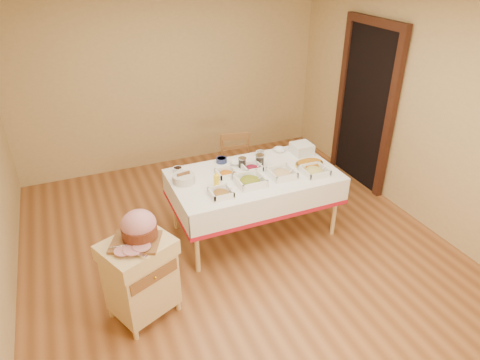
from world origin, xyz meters
The scene contains 23 objects.
room_shell centered at (0.00, 0.00, 1.30)m, with size 5.00×5.00×5.00m.
doorway centered at (2.20, 0.90, 1.11)m, with size 0.09×1.10×2.20m.
dining_table centered at (0.30, 0.30, 0.60)m, with size 1.82×1.02×0.76m.
butcher_cart centered at (-1.15, -0.47, 0.45)m, with size 0.70×0.65×0.80m.
dining_chair centered at (0.41, 1.04, 0.45)m, with size 0.47×0.45×0.88m.
ham_on_board centered at (-1.10, -0.44, 0.91)m, with size 0.42×0.40×0.28m.
serving_dish_a centered at (-0.20, 0.02, 0.79)m, with size 0.22×0.22×0.09m.
serving_dish_b centered at (0.17, 0.12, 0.80)m, with size 0.29×0.29×0.12m.
serving_dish_c centered at (0.55, 0.14, 0.80)m, with size 0.27×0.27×0.11m.
serving_dish_d centered at (0.91, 0.05, 0.79)m, with size 0.27×0.27×0.10m.
serving_dish_e centered at (0.00, 0.38, 0.79)m, with size 0.21×0.20×0.10m.
serving_dish_f centered at (0.32, 0.39, 0.79)m, with size 0.21×0.20×0.10m.
small_bowl_left centered at (-0.45, 0.68, 0.79)m, with size 0.11×0.11×0.05m.
small_bowl_mid centered at (0.08, 0.71, 0.79)m, with size 0.13×0.13×0.05m.
small_bowl_right centered at (0.56, 0.68, 0.79)m, with size 0.11×0.11×0.06m.
bowl_white_imported centered at (0.22, 0.59, 0.78)m, with size 0.14×0.14×0.03m, color white.
bowl_small_imported centered at (0.82, 0.70, 0.78)m, with size 0.14×0.14×0.04m, color white.
preserve_jar_left centered at (0.25, 0.50, 0.81)m, with size 0.09×0.09×0.12m.
preserve_jar_right centered at (0.45, 0.47, 0.82)m, with size 0.10×0.10×0.13m.
mustard_bottle centered at (-0.18, 0.19, 0.84)m, with size 0.06×0.06×0.18m.
bread_basket centered at (-0.46, 0.43, 0.81)m, with size 0.24×0.24×0.11m.
plate_stack centered at (1.05, 0.56, 0.82)m, with size 0.23×0.23×0.13m.
brass_platter centered at (0.97, 0.24, 0.78)m, with size 0.33×0.24×0.04m.
Camera 1 is at (-1.47, -3.44, 2.98)m, focal length 32.00 mm.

